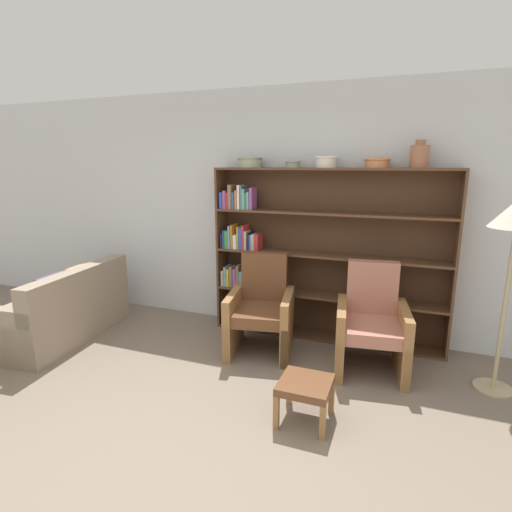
{
  "coord_description": "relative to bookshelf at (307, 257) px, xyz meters",
  "views": [
    {
      "loc": [
        1.26,
        -1.91,
        1.9
      ],
      "look_at": [
        -0.23,
        2.0,
        0.95
      ],
      "focal_mm": 28.0,
      "sensor_mm": 36.0,
      "label": 1
    }
  ],
  "objects": [
    {
      "name": "ground_plane",
      "position": [
        -0.25,
        -2.32,
        -0.91
      ],
      "size": [
        24.0,
        24.0,
        0.0
      ],
      "primitive_type": "plane",
      "color": "#7A6B5B"
    },
    {
      "name": "couch",
      "position": [
        -2.56,
        -1.05,
        -0.62
      ],
      "size": [
        0.99,
        1.63,
        0.81
      ],
      "rotation": [
        0.0,
        0.0,
        1.67
      ],
      "color": "gray",
      "rests_on": "ground"
    },
    {
      "name": "armchair_cushioned",
      "position": [
        0.77,
        -0.55,
        -0.48
      ],
      "size": [
        0.73,
        0.76,
        1.0
      ],
      "rotation": [
        0.0,
        0.0,
        3.28
      ],
      "color": "olive",
      "rests_on": "ground"
    },
    {
      "name": "vase_tall",
      "position": [
        1.07,
        -0.02,
        1.08
      ],
      "size": [
        0.17,
        0.17,
        0.26
      ],
      "color": "#A36647",
      "rests_on": "bookshelf"
    },
    {
      "name": "bookshelf",
      "position": [
        0.0,
        0.0,
        0.0
      ],
      "size": [
        2.53,
        0.3,
        1.88
      ],
      "color": "brown",
      "rests_on": "ground"
    },
    {
      "name": "footstool",
      "position": [
        0.39,
        -1.57,
        -0.64
      ],
      "size": [
        0.38,
        0.38,
        0.33
      ],
      "color": "olive",
      "rests_on": "ground"
    },
    {
      "name": "armchair_leather",
      "position": [
        -0.34,
        -0.55,
        -0.48
      ],
      "size": [
        0.76,
        0.79,
        1.0
      ],
      "rotation": [
        0.0,
        0.0,
        3.33
      ],
      "color": "olive",
      "rests_on": "ground"
    },
    {
      "name": "wall_back",
      "position": [
        -0.25,
        0.17,
        0.47
      ],
      "size": [
        12.0,
        0.06,
        2.75
      ],
      "color": "silver",
      "rests_on": "ground"
    },
    {
      "name": "bowl_brass",
      "position": [
        0.68,
        -0.02,
        1.02
      ],
      "size": [
        0.26,
        0.26,
        0.09
      ],
      "color": "#C67547",
      "rests_on": "bookshelf"
    },
    {
      "name": "bowl_olive",
      "position": [
        -0.18,
        -0.02,
        1.01
      ],
      "size": [
        0.17,
        0.17,
        0.07
      ],
      "color": "gray",
      "rests_on": "bookshelf"
    },
    {
      "name": "bowl_sage",
      "position": [
        0.18,
        -0.02,
        1.04
      ],
      "size": [
        0.24,
        0.24,
        0.12
      ],
      "color": "silver",
      "rests_on": "bookshelf"
    },
    {
      "name": "bowl_stoneware",
      "position": [
        -0.67,
        -0.02,
        1.03
      ],
      "size": [
        0.28,
        0.28,
        0.11
      ],
      "color": "gray",
      "rests_on": "bookshelf"
    }
  ]
}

